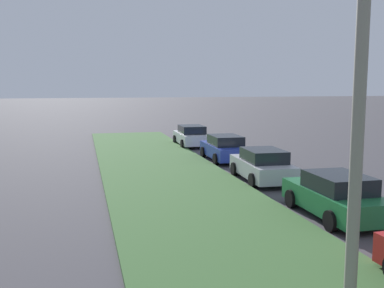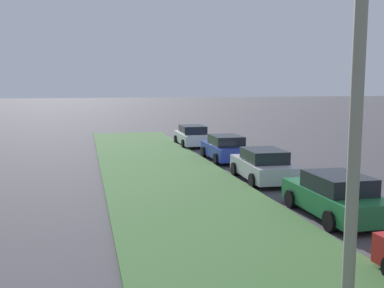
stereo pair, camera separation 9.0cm
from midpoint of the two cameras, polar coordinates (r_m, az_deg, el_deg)
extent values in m
cube|color=#3D6633|center=(11.39, 6.72, -14.67)|extent=(60.00, 6.00, 0.12)
cube|color=#1E6B38|center=(15.73, 17.39, -6.74)|extent=(4.32, 1.84, 0.70)
cube|color=black|center=(15.43, 17.86, -4.65)|extent=(2.21, 1.62, 0.55)
cylinder|color=black|center=(16.53, 12.26, -6.76)|extent=(0.64, 0.23, 0.64)
cylinder|color=black|center=(17.37, 17.67, -6.26)|extent=(0.64, 0.23, 0.64)
cylinder|color=black|center=(14.23, 16.97, -9.27)|extent=(0.64, 0.23, 0.64)
cylinder|color=black|center=(15.19, 22.92, -8.47)|extent=(0.64, 0.23, 0.64)
cube|color=#B2B5BA|center=(20.76, 8.70, -3.05)|extent=(4.37, 1.97, 0.70)
cube|color=black|center=(20.47, 8.93, -1.43)|extent=(2.26, 1.69, 0.55)
cylinder|color=black|center=(21.79, 5.25, -3.16)|extent=(0.65, 0.25, 0.64)
cylinder|color=black|center=(22.36, 9.67, -2.96)|extent=(0.65, 0.25, 0.64)
cylinder|color=black|center=(19.27, 7.55, -4.61)|extent=(0.65, 0.25, 0.64)
cylinder|color=black|center=(19.92, 12.47, -4.33)|extent=(0.65, 0.25, 0.64)
cube|color=#23389E|center=(26.04, 4.00, -0.84)|extent=(4.31, 1.82, 0.70)
cube|color=black|center=(25.77, 4.15, 0.48)|extent=(2.21, 1.61, 0.55)
cylinder|color=black|center=(27.11, 1.33, -1.02)|extent=(0.64, 0.22, 0.64)
cylinder|color=black|center=(27.62, 4.95, -0.89)|extent=(0.64, 0.22, 0.64)
cylinder|color=black|center=(24.55, 2.93, -1.93)|extent=(0.64, 0.22, 0.64)
cylinder|color=black|center=(25.10, 6.88, -1.76)|extent=(0.64, 0.22, 0.64)
cube|color=silver|center=(32.14, -0.20, 0.78)|extent=(4.32, 1.84, 0.70)
cube|color=black|center=(31.88, -0.12, 1.85)|extent=(2.22, 1.62, 0.55)
cylinder|color=black|center=(33.30, -2.22, 0.58)|extent=(0.64, 0.23, 0.64)
cylinder|color=black|center=(33.68, 0.78, 0.66)|extent=(0.64, 0.23, 0.64)
cylinder|color=black|center=(30.67, -1.27, -0.02)|extent=(0.64, 0.23, 0.64)
cylinder|color=black|center=(31.09, 1.98, 0.08)|extent=(0.64, 0.23, 0.64)
cylinder|color=gray|center=(8.87, 19.99, 3.17)|extent=(0.24, 0.24, 7.50)
camera|label=1|loc=(0.04, -90.14, -0.02)|focal=42.26mm
camera|label=2|loc=(0.04, 89.86, 0.02)|focal=42.26mm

